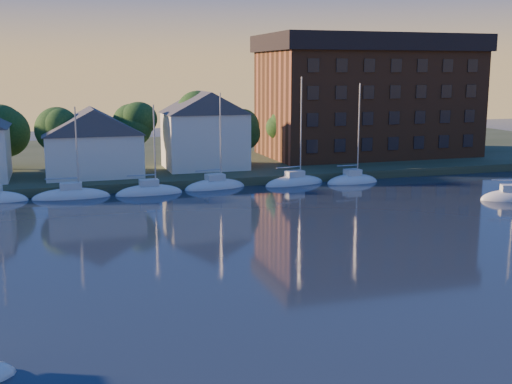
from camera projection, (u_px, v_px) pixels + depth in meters
name	position (u px, v px, depth m)	size (l,w,h in m)	color
shoreline_land	(129.00, 162.00, 95.51)	(160.00, 50.00, 2.00)	#303C23
wooden_dock	(151.00, 188.00, 73.95)	(120.00, 3.00, 1.00)	brown
clubhouse_centre	(93.00, 141.00, 75.91)	(11.55, 8.40, 8.08)	white
clubhouse_east	(205.00, 129.00, 81.75)	(10.50, 8.40, 9.80)	white
condo_block	(368.00, 95.00, 94.27)	(31.00, 17.00, 17.40)	brown
tree_line	(153.00, 119.00, 83.51)	(93.40, 5.40, 8.90)	#3C2C1B
moored_fleet	(81.00, 196.00, 68.77)	(71.50, 2.40, 12.05)	silver
drifting_sailboat_right	(508.00, 199.00, 67.04)	(6.07, 3.86, 9.58)	silver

